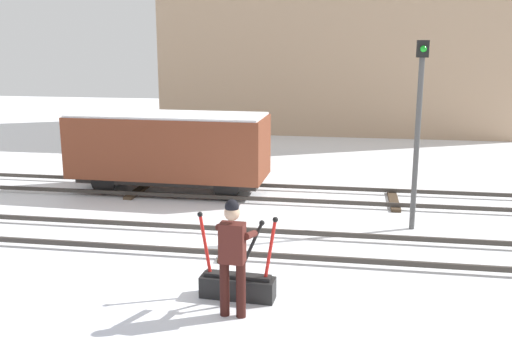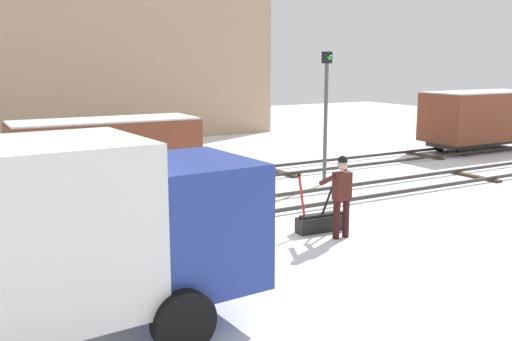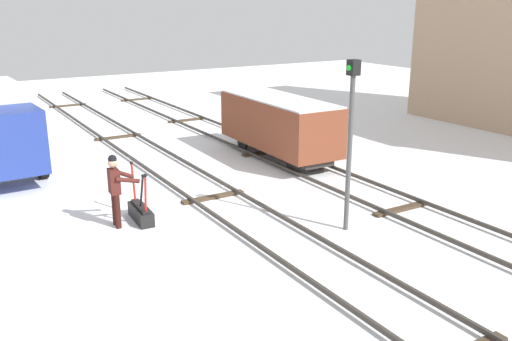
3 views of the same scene
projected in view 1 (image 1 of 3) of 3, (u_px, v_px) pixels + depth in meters
name	position (u px, v px, depth m)	size (l,w,h in m)	color
ground_plane	(233.00, 246.00, 11.91)	(60.00, 60.00, 0.00)	white
track_main_line	(233.00, 241.00, 11.89)	(44.00, 1.94, 0.18)	#38332D
track_siding_near	(262.00, 193.00, 15.72)	(44.00, 1.94, 0.18)	#38332D
switch_lever_frame	(238.00, 284.00, 9.47)	(1.34, 0.44, 1.44)	black
rail_worker	(233.00, 250.00, 8.69)	(0.57, 0.70, 1.87)	#351511
signal_post	(418.00, 118.00, 12.47)	(0.24, 0.32, 4.18)	#4C4C4C
apartment_building	(338.00, 7.00, 27.08)	(16.26, 5.97, 11.44)	tan
freight_car_mid_siding	(169.00, 147.00, 15.88)	(5.45, 2.04, 2.23)	#2D2B28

